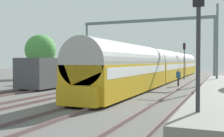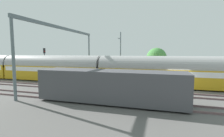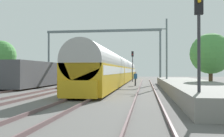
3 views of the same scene
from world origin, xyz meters
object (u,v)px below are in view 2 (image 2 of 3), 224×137
person_crossing (110,74)px  catenary_gantry (64,41)px  railway_signal_far (45,59)px  freight_car (110,86)px  passenger_train (52,68)px

person_crossing → catenary_gantry: catenary_gantry is taller
railway_signal_far → catenary_gantry: size_ratio=0.30×
catenary_gantry → person_crossing: bearing=-46.0°
catenary_gantry → freight_car: bearing=-126.2°
railway_signal_far → catenary_gantry: catenary_gantry is taller
passenger_train → railway_signal_far: bearing=56.1°
freight_car → catenary_gantry: (6.26, 8.55, 4.46)m
railway_signal_far → person_crossing: bearing=-85.4°
person_crossing → catenary_gantry: bearing=109.8°
freight_car → railway_signal_far: (10.26, 14.96, 1.82)m
person_crossing → railway_signal_far: railway_signal_far is taller
freight_car → catenary_gantry: catenary_gantry is taller
freight_car → railway_signal_far: 18.24m
freight_car → railway_signal_far: bearing=55.6°
freight_car → person_crossing: 11.72m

